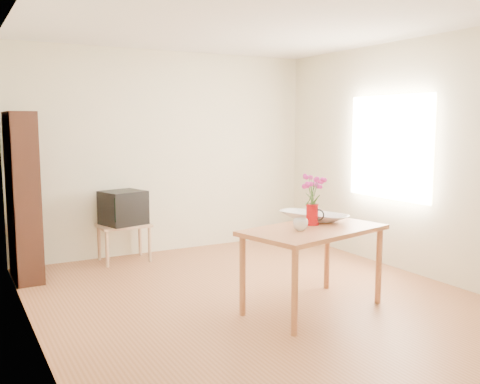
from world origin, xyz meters
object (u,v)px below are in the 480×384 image
mug (301,225)px  bowl (314,198)px  table (313,238)px  pitcher (312,215)px  television (123,207)px

mug → bowl: size_ratio=0.29×
table → bowl: (0.23, 0.31, 0.31)m
table → bowl: size_ratio=3.11×
pitcher → mug: size_ratio=1.49×
pitcher → television: bearing=86.8°
pitcher → mug: (-0.24, -0.16, -0.04)m
mug → bowl: bearing=-171.6°
table → television: (-1.00, 2.50, 0.01)m
table → pitcher: 0.23m
mug → television: size_ratio=0.23×
bowl → table: bearing=-126.2°
pitcher → mug: 0.30m
pitcher → bowl: size_ratio=0.43×
table → pitcher: bearing=46.4°
table → pitcher: size_ratio=7.23×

